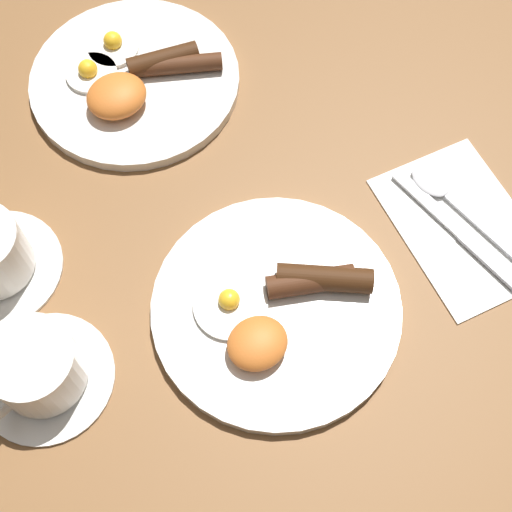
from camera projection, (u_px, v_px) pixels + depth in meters
The scene contains 7 objects.
ground_plane at pixel (276, 311), 0.79m from camera, with size 3.00×3.00×0.00m, color brown.
breakfast_plate_near at pixel (277, 308), 0.78m from camera, with size 0.28×0.28×0.04m.
breakfast_plate_far at pixel (134, 80), 0.92m from camera, with size 0.27×0.27×0.05m.
teacup_near at pixel (38, 369), 0.73m from camera, with size 0.15×0.15×0.08m.
napkin at pixel (463, 225), 0.84m from camera, with size 0.14×0.21×0.01m, color white.
knife at pixel (463, 235), 0.83m from camera, with size 0.04×0.20×0.01m.
spoon at pixel (442, 191), 0.85m from camera, with size 0.05×0.19×0.01m.
Camera 1 is at (-0.17, -0.24, 0.74)m, focal length 50.00 mm.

